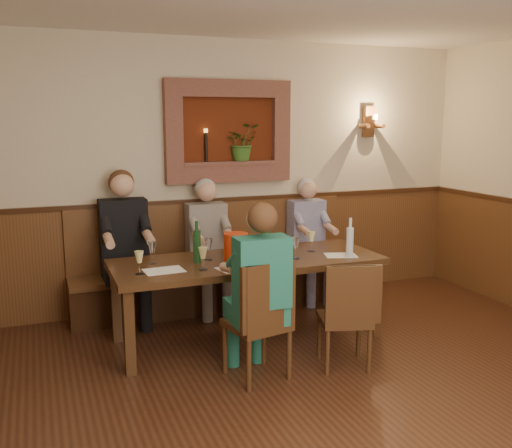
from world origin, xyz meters
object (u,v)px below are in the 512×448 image
(chair_near_right, at_px, (344,336))
(spittoon_bucket, at_px, (236,247))
(person_bench_right, at_px, (309,251))
(water_bottle, at_px, (350,241))
(wine_bottle_green_b, at_px, (197,246))
(bench, at_px, (217,277))
(wine_bottle_green_a, at_px, (265,238))
(person_bench_mid, at_px, (209,258))
(person_bench_left, at_px, (126,261))
(person_chair_front, at_px, (257,307))
(chair_near_left, at_px, (258,344))
(dining_table, at_px, (248,267))

(chair_near_right, height_order, spittoon_bucket, spittoon_bucket)
(person_bench_right, height_order, water_bottle, person_bench_right)
(wine_bottle_green_b, distance_m, water_bottle, 1.37)
(chair_near_right, distance_m, wine_bottle_green_b, 1.46)
(bench, xyz_separation_m, wine_bottle_green_b, (-0.46, -0.91, 0.57))
(wine_bottle_green_a, bearing_deg, spittoon_bucket, 173.00)
(chair_near_right, bearing_deg, wine_bottle_green_a, 132.08)
(wine_bottle_green_b, bearing_deg, person_bench_mid, 66.80)
(person_bench_mid, bearing_deg, person_bench_left, -179.75)
(person_bench_mid, relative_size, wine_bottle_green_a, 3.13)
(person_bench_right, relative_size, water_bottle, 3.75)
(wine_bottle_green_a, bearing_deg, person_chair_front, -116.22)
(chair_near_left, bearing_deg, wine_bottle_green_b, 96.09)
(water_bottle, bearing_deg, spittoon_bucket, 165.79)
(person_bench_mid, distance_m, spittoon_bucket, 0.92)
(dining_table, bearing_deg, person_bench_right, 38.96)
(spittoon_bucket, height_order, wine_bottle_green_a, wine_bottle_green_a)
(person_bench_mid, bearing_deg, water_bottle, -48.53)
(person_bench_right, bearing_deg, person_chair_front, -127.70)
(person_bench_right, xyz_separation_m, spittoon_bucket, (-1.16, -0.87, 0.32))
(chair_near_left, xyz_separation_m, spittoon_bucket, (0.09, 0.76, 0.60))
(water_bottle, bearing_deg, person_bench_mid, 131.47)
(person_bench_right, distance_m, spittoon_bucket, 1.48)
(bench, distance_m, person_bench_right, 1.07)
(chair_near_right, bearing_deg, chair_near_left, -168.15)
(wine_bottle_green_a, bearing_deg, person_bench_left, 140.71)
(chair_near_right, height_order, wine_bottle_green_b, wine_bottle_green_b)
(chair_near_left, distance_m, chair_near_right, 0.73)
(bench, xyz_separation_m, person_bench_mid, (-0.11, -0.10, 0.24))
(spittoon_bucket, distance_m, wine_bottle_green_a, 0.27)
(person_bench_left, xyz_separation_m, wine_bottle_green_a, (1.09, -0.89, 0.31))
(person_bench_right, relative_size, person_chair_front, 0.97)
(chair_near_left, xyz_separation_m, chair_near_right, (0.72, -0.06, -0.02))
(chair_near_left, height_order, person_bench_mid, person_bench_mid)
(chair_near_right, relative_size, water_bottle, 2.45)
(person_bench_left, bearing_deg, dining_table, -41.35)
(wine_bottle_green_a, distance_m, water_bottle, 0.77)
(person_bench_mid, height_order, spittoon_bucket, person_bench_mid)
(water_bottle, bearing_deg, person_bench_left, 148.64)
(chair_near_right, distance_m, person_bench_right, 1.79)
(person_bench_right, xyz_separation_m, wine_bottle_green_a, (-0.90, -0.90, 0.38))
(person_bench_mid, bearing_deg, chair_near_left, -93.51)
(spittoon_bucket, bearing_deg, chair_near_right, -52.37)
(dining_table, distance_m, wine_bottle_green_a, 0.30)
(bench, height_order, spittoon_bucket, bench)
(person_bench_mid, bearing_deg, person_chair_front, -93.65)
(water_bottle, bearing_deg, dining_table, 162.42)
(person_bench_left, relative_size, water_bottle, 4.18)
(wine_bottle_green_b, bearing_deg, person_bench_right, 28.43)
(person_chair_front, xyz_separation_m, spittoon_bucket, (0.09, 0.75, 0.30))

